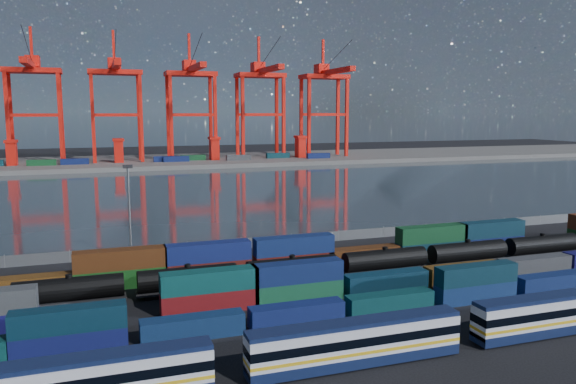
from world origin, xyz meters
name	(u,v)px	position (x,y,z in m)	size (l,w,h in m)	color
ground	(354,287)	(0.00, 0.00, 0.00)	(700.00, 700.00, 0.00)	black
harbor_water	(213,191)	(0.00, 105.00, 0.01)	(700.00, 700.00, 0.00)	#29343B
far_quay	(171,161)	(0.00, 210.00, 1.00)	(700.00, 70.00, 2.00)	#514F4C
distant_mountains	(128,41)	(63.02, 1600.00, 220.29)	(2470.00, 1100.00, 520.00)	#1E2630
passenger_train	(356,343)	(-11.09, -23.43, 2.42)	(74.71, 2.80, 4.81)	silver
container_row_south	(238,316)	(-20.21, -10.89, 1.95)	(139.09, 2.38, 5.08)	#3D3F42
container_row_mid	(323,284)	(-6.14, -2.99, 2.03)	(128.94, 2.54, 5.42)	#414346
container_row_north	(281,256)	(-7.70, 10.99, 2.59)	(142.80, 2.66, 5.68)	#0F164D
tanker_string	(427,256)	(15.19, 4.52, 2.20)	(122.76, 3.06, 4.38)	black
waterfront_fence	(291,239)	(0.00, 28.00, 1.00)	(160.12, 0.12, 2.20)	#595B5E
yard_light_mast	(129,207)	(-30.00, 26.00, 9.30)	(1.60, 0.40, 16.60)	slate
gantry_cranes	(154,84)	(-7.50, 203.34, 38.44)	(199.12, 46.31, 62.71)	red
quay_containers	(151,159)	(-11.00, 195.46, 3.30)	(172.58, 10.99, 2.60)	navy
straddle_carriers	(168,149)	(-2.50, 200.00, 7.82)	(140.00, 7.00, 11.10)	red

